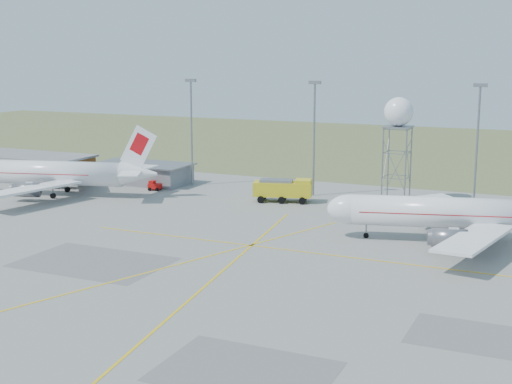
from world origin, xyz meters
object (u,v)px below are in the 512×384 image
at_px(airliner_far, 52,173).
at_px(radar_tower, 397,143).
at_px(baggage_tug, 155,187).
at_px(fire_truck, 284,191).
at_px(airliner_main, 458,214).

xyz_separation_m(airliner_far, radar_tower, (57.84, 20.36, 6.11)).
distance_m(airliner_far, radar_tower, 61.62).
relative_size(radar_tower, baggage_tug, 7.07).
bearing_deg(fire_truck, baggage_tug, 164.97).
xyz_separation_m(radar_tower, fire_truck, (-17.33, -8.60, -8.15)).
bearing_deg(radar_tower, baggage_tug, -168.48).
distance_m(airliner_main, radar_tower, 28.23).
height_order(radar_tower, fire_truck, radar_tower).
bearing_deg(airliner_main, radar_tower, -74.27).
relative_size(airliner_far, baggage_tug, 14.82).
relative_size(airliner_far, radar_tower, 2.10).
height_order(radar_tower, baggage_tug, radar_tower).
xyz_separation_m(fire_truck, baggage_tug, (-26.11, -0.26, -1.23)).
xyz_separation_m(airliner_main, airliner_far, (-71.99, 3.27, 0.08)).
distance_m(airliner_main, airliner_far, 72.07).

